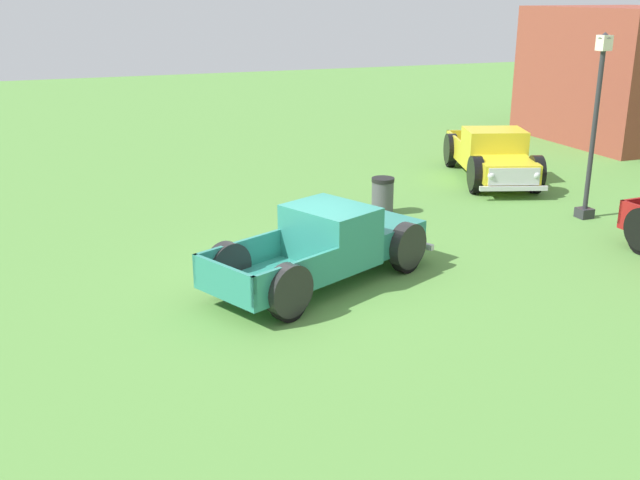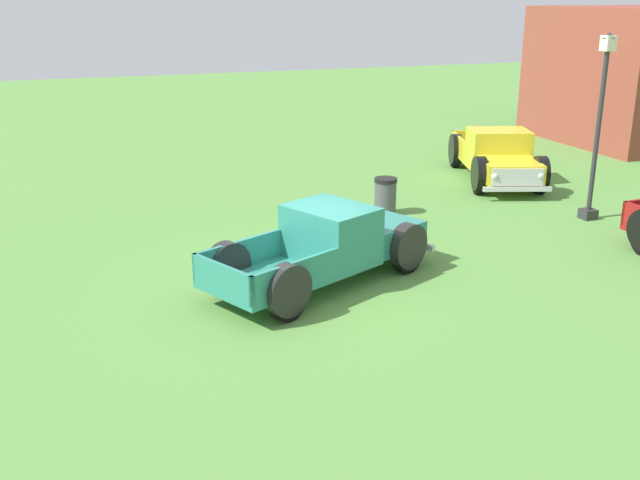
{
  "view_description": "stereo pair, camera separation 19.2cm",
  "coord_description": "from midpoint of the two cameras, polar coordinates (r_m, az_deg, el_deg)",
  "views": [
    {
      "loc": [
        12.82,
        -4.71,
        5.47
      ],
      "look_at": [
        0.06,
        0.18,
        0.9
      ],
      "focal_mm": 41.76,
      "sensor_mm": 36.0,
      "label": 1
    },
    {
      "loc": [
        12.88,
        -4.53,
        5.47
      ],
      "look_at": [
        0.06,
        0.18,
        0.9
      ],
      "focal_mm": 41.76,
      "sensor_mm": 36.0,
      "label": 2
    }
  ],
  "objects": [
    {
      "name": "sedan_distant_a",
      "position": [
        30.44,
        21.99,
        8.2
      ],
      "size": [
        4.46,
        3.43,
        1.38
      ],
      "color": "silver",
      "rests_on": "ground_plane"
    },
    {
      "name": "lamp_post_near",
      "position": [
        19.58,
        20.84,
        8.26
      ],
      "size": [
        0.36,
        0.36,
        4.57
      ],
      "color": "#2D2D33",
      "rests_on": "ground_plane"
    },
    {
      "name": "ground_plane",
      "position": [
        14.71,
        -0.35,
        -3.34
      ],
      "size": [
        80.0,
        80.0,
        0.0
      ],
      "primitive_type": "plane",
      "color": "#5B9342"
    },
    {
      "name": "brick_pavilion",
      "position": [
        31.21,
        23.01,
        11.56
      ],
      "size": [
        6.52,
        5.5,
        4.95
      ],
      "color": "brown",
      "rests_on": "ground_plane"
    },
    {
      "name": "pickup_truck_behind_left",
      "position": [
        23.06,
        13.72,
        6.15
      ],
      "size": [
        5.47,
        3.41,
        1.58
      ],
      "color": "yellow",
      "rests_on": "ground_plane"
    },
    {
      "name": "trash_can",
      "position": [
        19.25,
        5.31,
        3.39
      ],
      "size": [
        0.59,
        0.59,
        0.95
      ],
      "color": "#4C4C51",
      "rests_on": "ground_plane"
    },
    {
      "name": "pickup_truck_foreground",
      "position": [
        14.71,
        1.36,
        -0.34
      ],
      "size": [
        3.66,
        5.23,
        1.52
      ],
      "color": "#2D8475",
      "rests_on": "ground_plane"
    }
  ]
}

